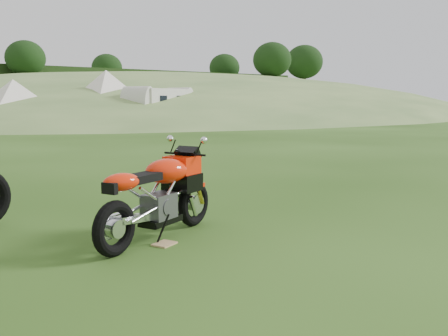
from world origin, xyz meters
TOP-DOWN VIEW (x-y plane):
  - ground at (0.00, 0.00)m, footprint 120.00×120.00m
  - hillside at (24.00, 40.00)m, footprint 80.00×64.00m
  - hedgerow at (24.00, 40.00)m, footprint 36.00×1.20m
  - sport_motorcycle at (-0.76, 0.30)m, footprint 1.80×1.03m
  - plywood_board at (-0.82, 0.09)m, footprint 0.27×0.24m
  - tent_mid at (4.29, 22.23)m, footprint 3.22×3.22m
  - tent_right at (9.06, 21.63)m, footprint 3.72×3.72m
  - caravan at (10.86, 19.06)m, footprint 4.75×3.32m

SIDE VIEW (x-z plane):
  - ground at x=0.00m, z-range 0.00..0.00m
  - hillside at x=24.00m, z-range -4.00..4.00m
  - hedgerow at x=24.00m, z-range -4.30..4.30m
  - plywood_board at x=-0.82m, z-range 0.00..0.02m
  - sport_motorcycle at x=-0.76m, z-range 0.00..1.05m
  - caravan at x=10.86m, z-range 0.00..2.04m
  - tent_mid at x=4.29m, z-range 0.00..2.51m
  - tent_right at x=9.06m, z-range 0.00..2.86m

